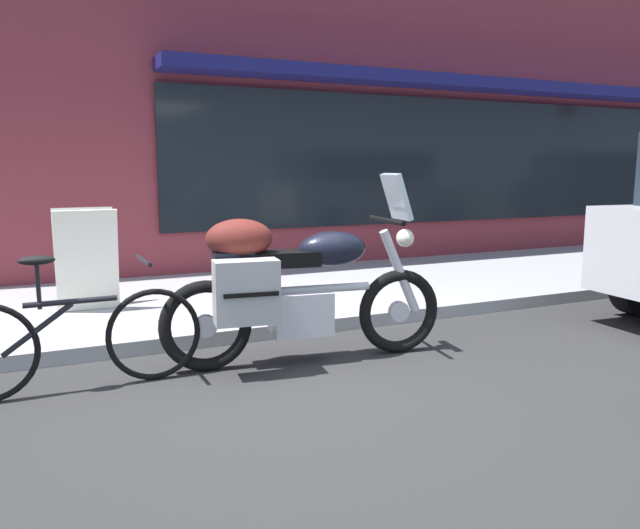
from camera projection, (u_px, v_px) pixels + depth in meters
ground_plane at (294, 383)px, 4.18m from camera, size 80.00×80.00×0.00m
touring_motorcycle at (291, 284)px, 4.50m from camera, size 2.16×0.65×1.41m
parked_bicycle at (72, 338)px, 3.98m from camera, size 1.67×0.48×0.91m
sandwich_board_sign at (86, 259)px, 5.77m from camera, size 0.55×0.42×0.95m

